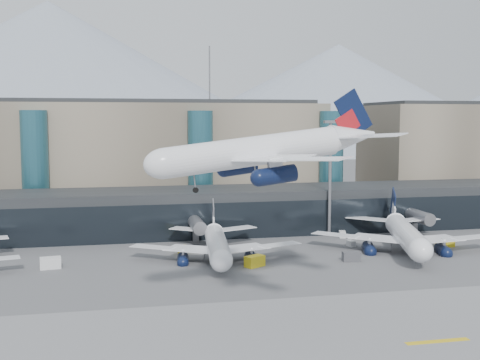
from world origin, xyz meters
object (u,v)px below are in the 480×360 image
veh_a (50,263)px  veh_g (351,243)px  veh_c (351,257)px  veh_d (342,234)px  hero_jet (276,141)px  veh_h (255,261)px  jet_parked_right (403,226)px  veh_b (182,250)px  lightmast_mid (330,171)px  veh_e (445,242)px  jet_parked_mid (216,236)px

veh_a → veh_g: veh_a is taller
veh_c → veh_d: (6.73, 21.37, -0.18)m
hero_jet → veh_h: size_ratio=9.32×
veh_d → veh_g: 9.38m
jet_parked_right → veh_a: (-67.52, -2.06, -3.66)m
veh_b → veh_h: size_ratio=0.72×
veh_h → veh_d: bearing=9.7°
veh_g → jet_parked_right: bearing=58.3°
lightmast_mid → jet_parked_right: lightmast_mid is taller
veh_d → veh_e: size_ratio=0.71×
veh_d → veh_e: bearing=-111.3°
jet_parked_mid → veh_b: bearing=54.7°
hero_jet → veh_d: bearing=50.9°
veh_d → veh_c: bearing=178.9°
veh_c → veh_h: (-18.21, -0.29, 0.10)m
hero_jet → jet_parked_right: 53.86m
lightmast_mid → hero_jet: 57.98m
lightmast_mid → jet_parked_mid: size_ratio=0.77×
veh_d → veh_e: veh_e is taller
lightmast_mid → jet_parked_right: (9.83, -15.52, -9.77)m
veh_e → jet_parked_mid: bearing=-167.4°
veh_c → veh_e: size_ratio=0.92×
veh_c → veh_a: bearing=179.5°
lightmast_mid → veh_b: (-33.96, -10.39, -13.69)m
veh_h → jet_parked_right: bearing=-17.2°
veh_c → veh_e: 25.18m
hero_jet → veh_h: bearing=73.5°
veh_c → veh_h: bearing=-173.4°
jet_parked_mid → veh_b: size_ratio=13.19×
veh_a → veh_d: bearing=7.0°
veh_d → veh_h: 33.04m
hero_jet → veh_a: size_ratio=9.37×
lightmast_mid → veh_c: size_ratio=8.10×
jet_parked_right → veh_g: bearing=82.4°
hero_jet → veh_c: (21.94, 27.54, -22.19)m
lightmast_mid → veh_g: (0.57, -11.21, -13.82)m
lightmast_mid → jet_parked_right: size_ratio=0.67×
veh_c → veh_h: veh_h is taller
veh_a → veh_g: size_ratio=1.71×
veh_d → veh_g: veh_d is taller
hero_jet → veh_a: hero_jet is taller
hero_jet → veh_d: size_ratio=13.52×
hero_jet → veh_c: hero_jet is taller
veh_a → veh_g: (58.26, 6.38, -0.39)m
jet_parked_right → veh_d: 15.96m
lightmast_mid → veh_g: bearing=-87.1°
veh_a → veh_b: veh_a is taller
hero_jet → veh_b: (-7.61, 40.53, -22.33)m
jet_parked_mid → veh_g: bearing=-74.6°
veh_c → veh_d: 22.41m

